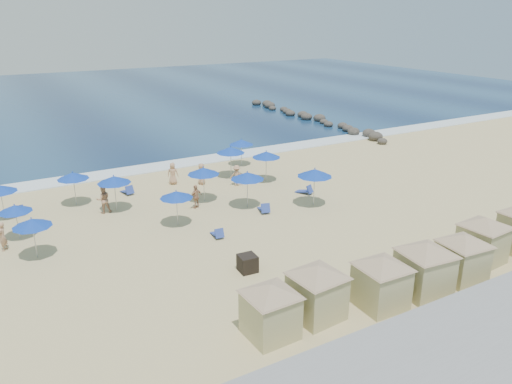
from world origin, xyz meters
TOP-DOWN VIEW (x-y plane):
  - ground at (0.00, 0.00)m, footprint 160.00×160.00m
  - ocean at (0.00, 55.00)m, footprint 160.00×80.00m
  - surf_line at (0.00, 15.50)m, footprint 160.00×2.50m
  - seawall at (0.00, -13.50)m, footprint 160.00×6.10m
  - rock_jetty at (24.01, 24.90)m, footprint 2.56×26.66m
  - trash_bin at (-0.87, -4.07)m, footprint 0.92×0.92m
  - cabana_0 at (-2.66, -9.18)m, footprint 4.09×4.09m
  - cabana_1 at (-0.26, -9.02)m, footprint 4.27×4.27m
  - cabana_2 at (2.68, -9.76)m, footprint 4.23×4.23m
  - cabana_3 at (5.16, -9.93)m, footprint 4.46×4.46m
  - cabana_4 at (7.72, -9.96)m, footprint 4.18×4.18m
  - cabana_5 at (10.24, -9.21)m, footprint 4.33×4.33m
  - umbrella_1 at (-10.42, 5.93)m, footprint 1.88×1.88m
  - umbrella_2 at (-10.90, 9.65)m, footprint 2.03×2.03m
  - umbrella_3 at (-9.88, 2.85)m, footprint 2.03×2.03m
  - umbrella_4 at (-6.47, 9.87)m, footprint 2.10×2.10m
  - umbrella_5 at (-4.37, 7.43)m, footprint 2.18×2.18m
  - umbrella_6 at (-1.77, 3.17)m, footprint 2.02×2.02m
  - umbrella_7 at (1.39, 6.20)m, footprint 2.20×2.20m
  - umbrella_8 at (3.43, 3.70)m, footprint 2.23×2.23m
  - umbrella_9 at (5.48, 10.08)m, footprint 2.24×2.24m
  - umbrella_10 at (7.32, 7.74)m, footprint 2.18×2.18m
  - umbrella_11 at (7.46, 1.72)m, footprint 2.34×2.34m
  - umbrella_12 at (7.73, 12.50)m, footprint 2.06×2.06m
  - beach_chair_1 at (-10.07, 9.94)m, footprint 0.76×1.35m
  - beach_chair_2 at (-2.81, 10.23)m, footprint 0.77×1.36m
  - beach_chair_3 at (-0.41, 0.35)m, footprint 0.64×1.21m
  - beach_chair_4 at (3.92, 2.32)m, footprint 0.93×1.42m
  - beach_chair_5 at (8.34, 3.88)m, footprint 1.03×1.39m
  - beachgoer_0 at (-11.32, 4.67)m, footprint 0.64×0.71m
  - beachgoer_1 at (-5.16, 7.46)m, footprint 0.92×0.74m
  - beachgoer_2 at (0.37, 5.21)m, footprint 1.03×0.66m
  - beachgoer_3 at (4.87, 7.95)m, footprint 1.19×1.02m
  - beachgoer_4 at (0.84, 10.71)m, footprint 0.98×0.89m
  - beachgoer_5 at (2.72, 9.59)m, footprint 0.82×0.95m

SIDE VIEW (x-z plane):
  - ground at x=0.00m, z-range 0.00..0.00m
  - ocean at x=0.00m, z-range 0.00..0.06m
  - surf_line at x=0.00m, z-range 0.00..0.08m
  - beach_chair_3 at x=-0.41m, z-range -0.10..0.54m
  - beach_chair_5 at x=8.34m, z-range -0.11..0.59m
  - beach_chair_1 at x=-10.07m, z-range -0.11..0.59m
  - beach_chair_2 at x=-2.81m, z-range -0.11..0.60m
  - beach_chair_4 at x=3.92m, z-range -0.11..0.61m
  - rock_jetty at x=24.01m, z-range -0.12..0.84m
  - trash_bin at x=-0.87m, z-range 0.00..0.87m
  - seawall at x=0.00m, z-range 0.04..1.26m
  - beachgoer_3 at x=4.87m, z-range 0.00..1.60m
  - beachgoer_2 at x=0.37m, z-range 0.00..1.63m
  - beachgoer_0 at x=-11.32m, z-range 0.00..1.64m
  - beachgoer_5 at x=2.72m, z-range 0.00..1.65m
  - beachgoer_4 at x=0.84m, z-range 0.00..1.68m
  - beachgoer_1 at x=-5.16m, z-range 0.00..1.84m
  - cabana_0 at x=-2.66m, z-range 0.19..2.75m
  - cabana_4 at x=7.72m, z-range 0.19..2.82m
  - cabana_2 at x=2.68m, z-range 0.19..2.85m
  - cabana_1 at x=-0.26m, z-range 0.20..2.88m
  - cabana_5 at x=10.24m, z-range 0.20..2.92m
  - cabana_3 at x=5.16m, z-range 0.20..3.02m
  - umbrella_1 at x=-10.42m, z-range 0.78..2.92m
  - umbrella_6 at x=-1.77m, z-range 0.84..3.14m
  - umbrella_2 at x=-10.90m, z-range 0.85..3.16m
  - umbrella_3 at x=-9.88m, z-range 0.85..3.16m
  - umbrella_12 at x=7.73m, z-range 0.86..3.20m
  - umbrella_4 at x=-6.47m, z-range 0.88..3.27m
  - umbrella_10 at x=7.32m, z-range 0.91..3.39m
  - umbrella_5 at x=-4.37m, z-range 0.91..3.39m
  - umbrella_7 at x=1.39m, z-range 0.92..3.42m
  - umbrella_8 at x=3.43m, z-range 0.93..3.47m
  - umbrella_9 at x=5.48m, z-range 0.94..3.49m
  - umbrella_11 at x=7.46m, z-range 0.98..3.64m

